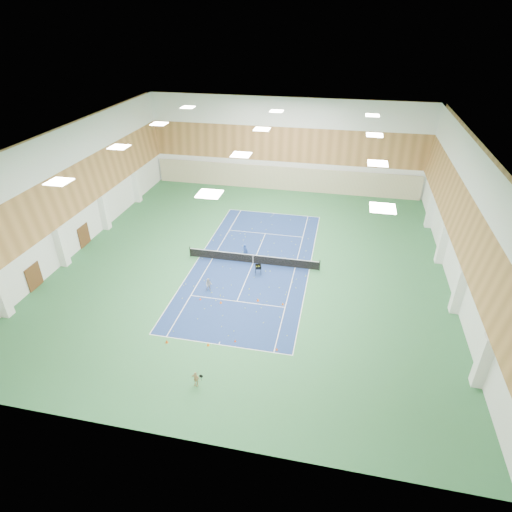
# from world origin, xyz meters

# --- Properties ---
(ground) EXTENTS (40.00, 40.00, 0.00)m
(ground) POSITION_xyz_m (0.00, 0.00, 0.00)
(ground) COLOR #2B6539
(ground) RESTS_ON ground
(room_shell) EXTENTS (36.00, 40.00, 12.00)m
(room_shell) POSITION_xyz_m (0.00, 0.00, 6.00)
(room_shell) COLOR white
(room_shell) RESTS_ON ground
(wood_cladding) EXTENTS (36.00, 40.00, 8.00)m
(wood_cladding) POSITION_xyz_m (0.00, 0.00, 8.00)
(wood_cladding) COLOR #AD7540
(wood_cladding) RESTS_ON room_shell
(ceiling_light_grid) EXTENTS (21.40, 25.40, 0.06)m
(ceiling_light_grid) POSITION_xyz_m (0.00, 0.00, 11.92)
(ceiling_light_grid) COLOR white
(ceiling_light_grid) RESTS_ON room_shell
(court_surface) EXTENTS (10.97, 23.77, 0.01)m
(court_surface) POSITION_xyz_m (0.00, 0.00, 0.01)
(court_surface) COLOR navy
(court_surface) RESTS_ON ground
(tennis_balls_scatter) EXTENTS (10.57, 22.77, 0.07)m
(tennis_balls_scatter) POSITION_xyz_m (0.00, 0.00, 0.05)
(tennis_balls_scatter) COLOR #B0CB22
(tennis_balls_scatter) RESTS_ON ground
(tennis_net) EXTENTS (12.80, 0.10, 1.10)m
(tennis_net) POSITION_xyz_m (0.00, 0.00, 0.55)
(tennis_net) COLOR black
(tennis_net) RESTS_ON ground
(back_curtain) EXTENTS (35.40, 0.16, 3.20)m
(back_curtain) POSITION_xyz_m (0.00, 19.75, 1.60)
(back_curtain) COLOR #C6B793
(back_curtain) RESTS_ON ground
(door_left_a) EXTENTS (0.08, 1.80, 2.20)m
(door_left_a) POSITION_xyz_m (-17.92, -8.00, 1.10)
(door_left_a) COLOR #593319
(door_left_a) RESTS_ON ground
(door_left_b) EXTENTS (0.08, 1.80, 2.20)m
(door_left_b) POSITION_xyz_m (-17.92, 0.00, 1.10)
(door_left_b) COLOR #593319
(door_left_b) RESTS_ON ground
(coach) EXTENTS (0.71, 0.59, 1.65)m
(coach) POSITION_xyz_m (-0.95, 0.66, 0.83)
(coach) COLOR #1F3D92
(coach) RESTS_ON ground
(child_court) EXTENTS (0.66, 0.56, 1.22)m
(child_court) POSITION_xyz_m (-2.79, -5.34, 0.61)
(child_court) COLOR #97979F
(child_court) RESTS_ON ground
(child_apron) EXTENTS (0.71, 0.41, 1.15)m
(child_apron) POSITION_xyz_m (-0.35, -15.95, 0.57)
(child_apron) COLOR tan
(child_apron) RESTS_ON ground
(ball_cart) EXTENTS (0.71, 0.71, 0.99)m
(ball_cart) POSITION_xyz_m (0.89, -1.84, 0.50)
(ball_cart) COLOR black
(ball_cart) RESTS_ON ground
(cone_svc_a) EXTENTS (0.17, 0.17, 0.19)m
(cone_svc_a) POSITION_xyz_m (-3.12, -6.81, 0.09)
(cone_svc_a) COLOR #E9400C
(cone_svc_a) RESTS_ON ground
(cone_svc_b) EXTENTS (0.22, 0.22, 0.24)m
(cone_svc_b) POSITION_xyz_m (-1.26, -6.93, 0.12)
(cone_svc_b) COLOR orange
(cone_svc_b) RESTS_ON ground
(cone_svc_c) EXTENTS (0.22, 0.22, 0.24)m
(cone_svc_c) POSITION_xyz_m (1.71, -5.98, 0.12)
(cone_svc_c) COLOR #F8570D
(cone_svc_c) RESTS_ON ground
(cone_svc_d) EXTENTS (0.21, 0.21, 0.23)m
(cone_svc_d) POSITION_xyz_m (3.86, -6.05, 0.11)
(cone_svc_d) COLOR orange
(cone_svc_d) RESTS_ON ground
(cone_base_a) EXTENTS (0.23, 0.23, 0.25)m
(cone_base_a) POSITION_xyz_m (-3.84, -12.46, 0.13)
(cone_base_a) COLOR #DD4A0B
(cone_base_a) RESTS_ON ground
(cone_base_b) EXTENTS (0.22, 0.22, 0.25)m
(cone_base_b) POSITION_xyz_m (-0.75, -12.12, 0.12)
(cone_base_b) COLOR orange
(cone_base_b) RESTS_ON ground
(cone_base_c) EXTENTS (0.18, 0.18, 0.20)m
(cone_base_c) POSITION_xyz_m (1.11, -11.32, 0.10)
(cone_base_c) COLOR #EE410C
(cone_base_c) RESTS_ON ground
(cone_base_d) EXTENTS (0.19, 0.19, 0.21)m
(cone_base_d) POSITION_xyz_m (4.29, -11.57, 0.10)
(cone_base_d) COLOR #E04F0B
(cone_base_d) RESTS_ON ground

